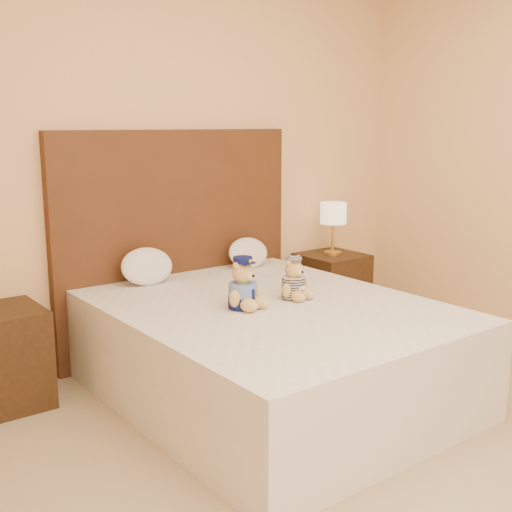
{
  "coord_description": "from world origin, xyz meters",
  "views": [
    {
      "loc": [
        -2.15,
        -1.5,
        1.54
      ],
      "look_at": [
        0.09,
        1.45,
        0.77
      ],
      "focal_mm": 45.0,
      "sensor_mm": 36.0,
      "label": 1
    }
  ],
  "objects_px": {
    "lamp": "(333,216)",
    "bed": "(270,351)",
    "nightstand_right": "(332,289)",
    "teddy_police": "(243,283)",
    "teddy_prisoner": "(294,278)",
    "pillow_right": "(248,251)",
    "pillow_left": "(147,265)",
    "nightstand_left": "(1,358)"
  },
  "relations": [
    {
      "from": "nightstand_left",
      "to": "pillow_left",
      "type": "relative_size",
      "value": 1.57
    },
    {
      "from": "lamp",
      "to": "bed",
      "type": "bearing_deg",
      "value": -147.38
    },
    {
      "from": "pillow_left",
      "to": "teddy_police",
      "type": "bearing_deg",
      "value": -78.56
    },
    {
      "from": "pillow_right",
      "to": "teddy_police",
      "type": "bearing_deg",
      "value": -128.22
    },
    {
      "from": "nightstand_left",
      "to": "teddy_police",
      "type": "bearing_deg",
      "value": -35.29
    },
    {
      "from": "lamp",
      "to": "nightstand_right",
      "type": "bearing_deg",
      "value": 0.0
    },
    {
      "from": "lamp",
      "to": "pillow_right",
      "type": "relative_size",
      "value": 1.26
    },
    {
      "from": "teddy_police",
      "to": "pillow_right",
      "type": "height_order",
      "value": "teddy_police"
    },
    {
      "from": "nightstand_right",
      "to": "lamp",
      "type": "distance_m",
      "value": 0.57
    },
    {
      "from": "lamp",
      "to": "pillow_right",
      "type": "distance_m",
      "value": 0.81
    },
    {
      "from": "nightstand_left",
      "to": "teddy_police",
      "type": "distance_m",
      "value": 1.39
    },
    {
      "from": "teddy_police",
      "to": "pillow_left",
      "type": "relative_size",
      "value": 0.8
    },
    {
      "from": "lamp",
      "to": "pillow_right",
      "type": "xyz_separation_m",
      "value": [
        -0.79,
        0.03,
        -0.19
      ]
    },
    {
      "from": "teddy_police",
      "to": "pillow_right",
      "type": "xyz_separation_m",
      "value": [
        0.63,
        0.8,
        -0.03
      ]
    },
    {
      "from": "nightstand_right",
      "to": "lamp",
      "type": "height_order",
      "value": "lamp"
    },
    {
      "from": "pillow_right",
      "to": "nightstand_right",
      "type": "bearing_deg",
      "value": -2.19
    },
    {
      "from": "nightstand_left",
      "to": "pillow_left",
      "type": "distance_m",
      "value": 1.01
    },
    {
      "from": "pillow_left",
      "to": "bed",
      "type": "bearing_deg",
      "value": -68.56
    },
    {
      "from": "bed",
      "to": "nightstand_left",
      "type": "bearing_deg",
      "value": 147.38
    },
    {
      "from": "lamp",
      "to": "teddy_police",
      "type": "bearing_deg",
      "value": -151.49
    },
    {
      "from": "bed",
      "to": "lamp",
      "type": "xyz_separation_m",
      "value": [
        1.25,
        0.8,
        0.57
      ]
    },
    {
      "from": "teddy_prisoner",
      "to": "nightstand_right",
      "type": "bearing_deg",
      "value": 29.81
    },
    {
      "from": "nightstand_right",
      "to": "teddy_police",
      "type": "distance_m",
      "value": 1.66
    },
    {
      "from": "bed",
      "to": "pillow_right",
      "type": "bearing_deg",
      "value": 60.78
    },
    {
      "from": "lamp",
      "to": "teddy_police",
      "type": "height_order",
      "value": "lamp"
    },
    {
      "from": "nightstand_left",
      "to": "nightstand_right",
      "type": "height_order",
      "value": "same"
    },
    {
      "from": "teddy_prisoner",
      "to": "teddy_police",
      "type": "bearing_deg",
      "value": 169.69
    },
    {
      "from": "teddy_police",
      "to": "pillow_right",
      "type": "bearing_deg",
      "value": 38.83
    },
    {
      "from": "bed",
      "to": "nightstand_right",
      "type": "height_order",
      "value": "same"
    },
    {
      "from": "nightstand_right",
      "to": "pillow_left",
      "type": "bearing_deg",
      "value": 178.91
    },
    {
      "from": "teddy_prisoner",
      "to": "pillow_left",
      "type": "distance_m",
      "value": 0.96
    },
    {
      "from": "nightstand_right",
      "to": "teddy_prisoner",
      "type": "distance_m",
      "value": 1.39
    },
    {
      "from": "nightstand_right",
      "to": "teddy_police",
      "type": "bearing_deg",
      "value": -151.49
    },
    {
      "from": "nightstand_left",
      "to": "pillow_right",
      "type": "relative_size",
      "value": 1.73
    },
    {
      "from": "lamp",
      "to": "teddy_prisoner",
      "type": "bearing_deg",
      "value": -143.52
    },
    {
      "from": "bed",
      "to": "teddy_prisoner",
      "type": "bearing_deg",
      "value": 3.03
    },
    {
      "from": "nightstand_right",
      "to": "pillow_right",
      "type": "distance_m",
      "value": 0.88
    },
    {
      "from": "lamp",
      "to": "teddy_prisoner",
      "type": "distance_m",
      "value": 1.34
    },
    {
      "from": "bed",
      "to": "nightstand_right",
      "type": "distance_m",
      "value": 1.48
    },
    {
      "from": "teddy_police",
      "to": "pillow_left",
      "type": "bearing_deg",
      "value": 88.49
    },
    {
      "from": "bed",
      "to": "pillow_left",
      "type": "relative_size",
      "value": 5.72
    },
    {
      "from": "nightstand_left",
      "to": "nightstand_right",
      "type": "xyz_separation_m",
      "value": [
        2.5,
        0.0,
        0.0
      ]
    }
  ]
}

